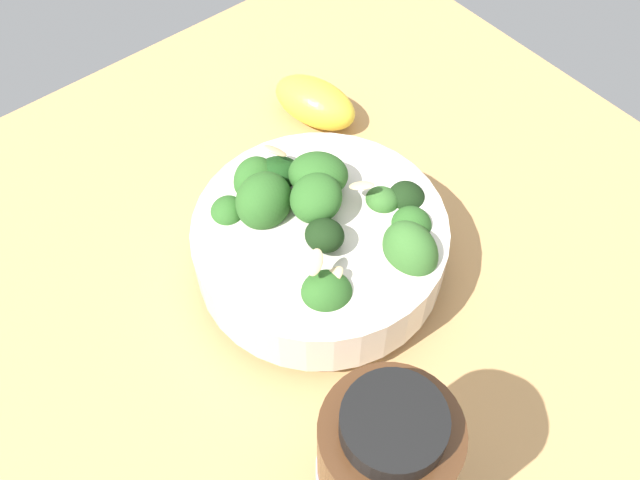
% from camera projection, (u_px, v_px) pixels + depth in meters
% --- Properties ---
extents(ground_plane, '(0.60, 0.60, 0.04)m').
position_uv_depth(ground_plane, '(333.00, 262.00, 0.56)').
color(ground_plane, tan).
extents(bowl_of_broccoli, '(0.18, 0.18, 0.09)m').
position_uv_depth(bowl_of_broccoli, '(320.00, 238.00, 0.50)').
color(bowl_of_broccoli, silver).
rests_on(bowl_of_broccoli, ground_plane).
extents(lemon_wedge, '(0.06, 0.09, 0.04)m').
position_uv_depth(lemon_wedge, '(315.00, 102.00, 0.62)').
color(lemon_wedge, yellow).
rests_on(lemon_wedge, ground_plane).
extents(bottle_tall, '(0.07, 0.07, 0.15)m').
position_uv_depth(bottle_tall, '(382.00, 474.00, 0.38)').
color(bottle_tall, '#472814').
rests_on(bottle_tall, ground_plane).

